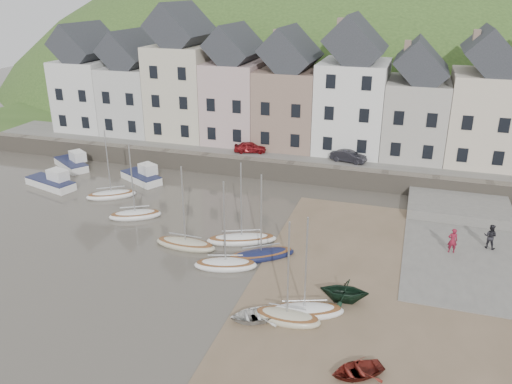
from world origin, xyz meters
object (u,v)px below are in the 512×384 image
(person_red, at_px, (453,241))
(person_dark, at_px, (490,236))
(sailboat_0, at_px, (111,195))
(rowboat_white, at_px, (255,315))
(rowboat_red, at_px, (357,370))
(car_left, at_px, (250,147))
(car_right, at_px, (348,156))
(rowboat_green, at_px, (344,290))

(person_red, bearing_deg, person_dark, -161.68)
(sailboat_0, xyz_separation_m, person_dark, (30.79, -0.43, 0.76))
(rowboat_white, height_order, rowboat_red, rowboat_white)
(rowboat_white, xyz_separation_m, car_left, (-8.38, 24.78, 1.79))
(sailboat_0, distance_m, person_dark, 30.80)
(person_red, bearing_deg, car_left, -46.54)
(car_left, bearing_deg, rowboat_red, -167.56)
(rowboat_red, bearing_deg, sailboat_0, -158.56)
(sailboat_0, distance_m, car_right, 22.34)
(person_red, bearing_deg, sailboat_0, -15.46)
(rowboat_white, bearing_deg, person_dark, 104.97)
(rowboat_white, height_order, rowboat_green, rowboat_green)
(person_red, relative_size, person_dark, 1.00)
(rowboat_red, bearing_deg, rowboat_white, -148.75)
(rowboat_white, xyz_separation_m, person_dark, (13.25, 12.94, 0.67))
(rowboat_green, relative_size, person_red, 1.56)
(rowboat_white, relative_size, person_red, 1.59)
(person_dark, distance_m, car_left, 24.68)
(sailboat_0, relative_size, person_red, 3.49)
(rowboat_red, distance_m, car_left, 31.08)
(rowboat_red, xyz_separation_m, car_right, (-4.39, 27.51, 1.83))
(sailboat_0, bearing_deg, person_red, -3.85)
(sailboat_0, xyz_separation_m, car_right, (19.11, 11.42, 1.90))
(sailboat_0, bearing_deg, car_right, 30.85)
(sailboat_0, distance_m, car_left, 14.76)
(rowboat_green, distance_m, person_dark, 13.05)
(person_red, bearing_deg, rowboat_white, 35.39)
(rowboat_green, height_order, car_left, car_left)
(sailboat_0, relative_size, car_left, 1.95)
(rowboat_green, xyz_separation_m, rowboat_red, (1.51, -6.03, -0.47))
(rowboat_white, relative_size, car_left, 0.89)
(rowboat_white, distance_m, rowboat_red, 6.55)
(sailboat_0, height_order, rowboat_red, sailboat_0)
(person_dark, relative_size, car_right, 0.53)
(rowboat_green, height_order, person_dark, person_dark)
(sailboat_0, bearing_deg, rowboat_red, -34.40)
(rowboat_green, bearing_deg, rowboat_red, 9.43)
(rowboat_white, bearing_deg, car_left, 169.33)
(sailboat_0, height_order, car_left, sailboat_0)
(sailboat_0, relative_size, rowboat_red, 2.40)
(person_red, relative_size, car_right, 0.53)
(rowboat_green, distance_m, rowboat_red, 6.23)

